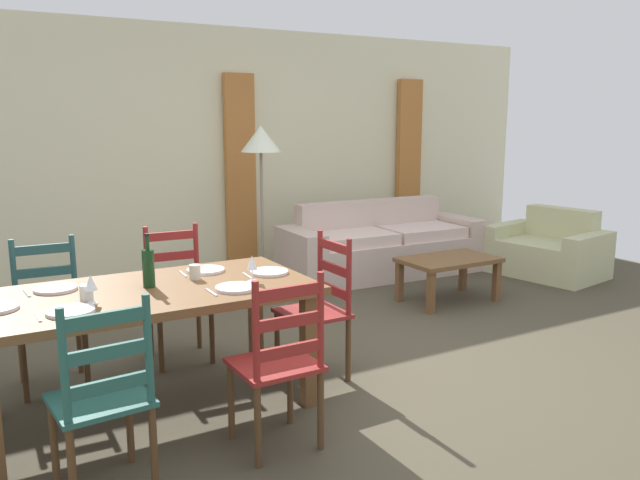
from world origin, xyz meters
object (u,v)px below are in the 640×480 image
dining_chair_far_left (49,314)px  dining_chair_far_right (177,294)px  dining_chair_near_right (279,362)px  wine_glass_near_right (252,264)px  couch (380,248)px  coffee_table (449,265)px  dining_table (147,304)px  wine_glass_near_left (91,284)px  wine_bottle (148,267)px  coffee_cup_primary (195,272)px  armchair_upholstered (549,252)px  coffee_cup_secondary (86,293)px  dining_chair_head_east (319,307)px  standing_lamp (261,149)px  dining_chair_near_left (103,398)px

dining_chair_far_left → dining_chair_far_right: (0.86, 0.05, 0.00)m
dining_chair_near_right → wine_glass_near_right: dining_chair_near_right is taller
dining_chair_far_right → couch: 3.06m
dining_chair_far_right → coffee_table: (2.66, 0.13, -0.12)m
dining_table → dining_chair_near_right: size_ratio=1.98×
wine_glass_near_left → wine_bottle: bearing=28.1°
dining_chair_near_right → wine_glass_near_left: dining_chair_near_right is taller
coffee_table → dining_chair_far_left: bearing=-177.0°
coffee_cup_primary → wine_glass_near_right: bearing=-39.5°
wine_glass_near_right → couch: (2.56, 2.27, -0.57)m
armchair_upholstered → dining_chair_far_right: bearing=-174.8°
coffee_cup_primary → coffee_table: size_ratio=0.10×
wine_bottle → coffee_cup_secondary: 0.40m
dining_chair_head_east → dining_chair_far_right: bearing=131.4°
couch → coffee_table: couch is taller
wine_bottle → standing_lamp: 2.93m
dining_chair_head_east → wine_glass_near_left: 1.51m
coffee_cup_secondary → wine_bottle: bearing=18.4°
coffee_table → armchair_upholstered: 1.72m
coffee_cup_primary → armchair_upholstered: bearing=13.7°
dining_chair_head_east → wine_bottle: (-1.10, 0.07, 0.39)m
dining_chair_near_left → coffee_cup_secondary: 0.74m
coffee_cup_primary → coffee_cup_secondary: 0.68m
dining_chair_near_left → wine_glass_near_left: (0.09, 0.60, 0.38)m
dining_chair_far_right → wine_glass_near_left: dining_chair_far_right is taller
dining_chair_far_left → coffee_cup_secondary: (0.10, -0.80, 0.32)m
wine_bottle → dining_table: bearing=-123.6°
coffee_cup_secondary → coffee_table: 3.59m
dining_table → wine_glass_near_left: bearing=-156.4°
coffee_cup_secondary → couch: 4.17m
coffee_cup_secondary → coffee_table: size_ratio=0.10×
dining_chair_near_left → wine_glass_near_left: 0.72m
dining_table → armchair_upholstered: bearing=13.8°
dining_chair_near_right → armchair_upholstered: bearing=24.2°
coffee_cup_primary → coffee_cup_secondary: same height
dining_table → dining_chair_near_right: 0.91m
dining_chair_head_east → armchair_upholstered: 3.85m
dining_table → armchair_upholstered: 4.94m
dining_chair_near_left → dining_chair_far_left: bearing=91.2°
wine_bottle → wine_glass_near_left: bearing=-151.9°
dining_chair_near_left → wine_bottle: (0.44, 0.79, 0.39)m
dining_chair_far_right → coffee_cup_secondary: (-0.76, -0.86, 0.32)m
wine_glass_near_right → standing_lamp: standing_lamp is taller
dining_table → coffee_cup_primary: coffee_cup_primary is taller
dining_chair_near_left → dining_chair_head_east: size_ratio=1.00×
couch → dining_chair_near_right: bearing=-133.0°
dining_chair_head_east → couch: (2.03, 2.15, -0.19)m
dining_chair_far_left → wine_glass_near_right: dining_chair_far_left is taller
dining_chair_far_right → armchair_upholstered: 4.38m
wine_bottle → coffee_cup_primary: 0.30m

